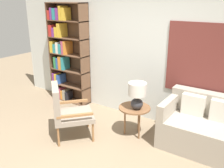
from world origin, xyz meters
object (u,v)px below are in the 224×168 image
couch (218,132)px  side_table (135,110)px  armchair (65,109)px  bookshelf (65,53)px  table_lamp (137,93)px

couch → side_table: (-1.31, -0.28, 0.13)m
armchair → couch: (2.23, 1.00, -0.19)m
armchair → side_table: bearing=38.1°
bookshelf → side_table: bearing=-14.3°
bookshelf → couch: bearing=-4.3°
table_lamp → bookshelf: bearing=165.0°
couch → table_lamp: bearing=-165.5°
bookshelf → couch: (3.41, -0.25, -0.78)m
bookshelf → armchair: 1.82m
armchair → table_lamp: table_lamp is taller
side_table → couch: bearing=12.1°
armchair → couch: 2.45m
armchair → couch: size_ratio=0.56×
armchair → side_table: size_ratio=1.73×
bookshelf → armchair: bookshelf is taller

